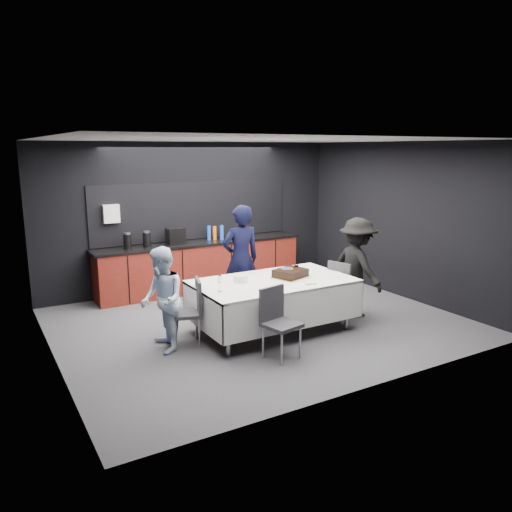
{
  "coord_description": "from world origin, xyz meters",
  "views": [
    {
      "loc": [
        -3.77,
        -6.4,
        2.67
      ],
      "look_at": [
        0.0,
        0.1,
        1.05
      ],
      "focal_mm": 35.0,
      "sensor_mm": 36.0,
      "label": 1
    }
  ],
  "objects_px": {
    "cake_assembly": "(290,273)",
    "chair_near": "(277,317)",
    "chair_left": "(191,307)",
    "person_center": "(241,259)",
    "party_table": "(273,289)",
    "champagne_flute": "(220,280)",
    "person_right": "(357,267)",
    "person_left": "(162,300)",
    "chair_right": "(343,285)",
    "plate_stack": "(241,278)"
  },
  "relations": [
    {
      "from": "cake_assembly",
      "to": "chair_near",
      "type": "distance_m",
      "value": 1.18
    },
    {
      "from": "chair_left",
      "to": "person_center",
      "type": "distance_m",
      "value": 1.59
    },
    {
      "from": "party_table",
      "to": "chair_near",
      "type": "height_order",
      "value": "chair_near"
    },
    {
      "from": "champagne_flute",
      "to": "person_right",
      "type": "height_order",
      "value": "person_right"
    },
    {
      "from": "champagne_flute",
      "to": "person_left",
      "type": "height_order",
      "value": "person_left"
    },
    {
      "from": "chair_right",
      "to": "person_center",
      "type": "distance_m",
      "value": 1.7
    },
    {
      "from": "person_center",
      "to": "person_right",
      "type": "relative_size",
      "value": 1.12
    },
    {
      "from": "person_left",
      "to": "person_right",
      "type": "xyz_separation_m",
      "value": [
        3.22,
        -0.18,
        0.09
      ]
    },
    {
      "from": "party_table",
      "to": "person_center",
      "type": "relative_size",
      "value": 1.29
    },
    {
      "from": "cake_assembly",
      "to": "person_left",
      "type": "bearing_deg",
      "value": 177.59
    },
    {
      "from": "person_right",
      "to": "party_table",
      "type": "bearing_deg",
      "value": 88.24
    },
    {
      "from": "person_center",
      "to": "chair_right",
      "type": "bearing_deg",
      "value": 144.04
    },
    {
      "from": "chair_right",
      "to": "person_center",
      "type": "height_order",
      "value": "person_center"
    },
    {
      "from": "plate_stack",
      "to": "person_left",
      "type": "height_order",
      "value": "person_left"
    },
    {
      "from": "plate_stack",
      "to": "chair_right",
      "type": "relative_size",
      "value": 0.23
    },
    {
      "from": "chair_right",
      "to": "person_right",
      "type": "bearing_deg",
      "value": -7.34
    },
    {
      "from": "party_table",
      "to": "chair_left",
      "type": "relative_size",
      "value": 2.51
    },
    {
      "from": "plate_stack",
      "to": "chair_near",
      "type": "xyz_separation_m",
      "value": [
        0.0,
        -0.99,
        -0.3
      ]
    },
    {
      "from": "plate_stack",
      "to": "chair_right",
      "type": "xyz_separation_m",
      "value": [
        1.75,
        -0.2,
        -0.3
      ]
    },
    {
      "from": "person_center",
      "to": "person_right",
      "type": "distance_m",
      "value": 1.89
    },
    {
      "from": "party_table",
      "to": "person_center",
      "type": "bearing_deg",
      "value": 89.75
    },
    {
      "from": "chair_right",
      "to": "person_center",
      "type": "relative_size",
      "value": 0.52
    },
    {
      "from": "plate_stack",
      "to": "person_left",
      "type": "bearing_deg",
      "value": -177.27
    },
    {
      "from": "cake_assembly",
      "to": "chair_left",
      "type": "height_order",
      "value": "cake_assembly"
    },
    {
      "from": "chair_left",
      "to": "cake_assembly",
      "type": "bearing_deg",
      "value": -3.62
    },
    {
      "from": "plate_stack",
      "to": "person_right",
      "type": "distance_m",
      "value": 2.02
    },
    {
      "from": "champagne_flute",
      "to": "chair_near",
      "type": "bearing_deg",
      "value": -54.26
    },
    {
      "from": "chair_right",
      "to": "person_left",
      "type": "bearing_deg",
      "value": 177.22
    },
    {
      "from": "party_table",
      "to": "person_right",
      "type": "distance_m",
      "value": 1.56
    },
    {
      "from": "champagne_flute",
      "to": "person_right",
      "type": "distance_m",
      "value": 2.5
    },
    {
      "from": "person_center",
      "to": "person_left",
      "type": "xyz_separation_m",
      "value": [
        -1.68,
        -0.9,
        -0.19
      ]
    },
    {
      "from": "chair_right",
      "to": "chair_near",
      "type": "xyz_separation_m",
      "value": [
        -1.74,
        -0.79,
        0.0
      ]
    },
    {
      "from": "person_left",
      "to": "chair_right",
      "type": "bearing_deg",
      "value": 94.36
    },
    {
      "from": "cake_assembly",
      "to": "chair_left",
      "type": "bearing_deg",
      "value": 176.38
    },
    {
      "from": "cake_assembly",
      "to": "person_right",
      "type": "xyz_separation_m",
      "value": [
        1.23,
        -0.09,
        -0.04
      ]
    },
    {
      "from": "chair_right",
      "to": "person_right",
      "type": "height_order",
      "value": "person_right"
    },
    {
      "from": "chair_left",
      "to": "chair_near",
      "type": "distance_m",
      "value": 1.25
    },
    {
      "from": "plate_stack",
      "to": "chair_near",
      "type": "relative_size",
      "value": 0.23
    },
    {
      "from": "party_table",
      "to": "champagne_flute",
      "type": "relative_size",
      "value": 10.36
    },
    {
      "from": "party_table",
      "to": "person_left",
      "type": "relative_size",
      "value": 1.64
    },
    {
      "from": "party_table",
      "to": "plate_stack",
      "type": "height_order",
      "value": "plate_stack"
    },
    {
      "from": "party_table",
      "to": "person_center",
      "type": "distance_m",
      "value": 1.04
    },
    {
      "from": "plate_stack",
      "to": "person_center",
      "type": "bearing_deg",
      "value": 61.48
    },
    {
      "from": "chair_right",
      "to": "person_center",
      "type": "xyz_separation_m",
      "value": [
        -1.29,
        1.05,
        0.36
      ]
    },
    {
      "from": "party_table",
      "to": "person_left",
      "type": "xyz_separation_m",
      "value": [
        -1.67,
        0.1,
        0.07
      ]
    },
    {
      "from": "party_table",
      "to": "plate_stack",
      "type": "relative_size",
      "value": 10.86
    },
    {
      "from": "party_table",
      "to": "cake_assembly",
      "type": "distance_m",
      "value": 0.38
    },
    {
      "from": "chair_near",
      "to": "cake_assembly",
      "type": "bearing_deg",
      "value": 47.77
    },
    {
      "from": "chair_right",
      "to": "person_right",
      "type": "xyz_separation_m",
      "value": [
        0.26,
        -0.03,
        0.27
      ]
    },
    {
      "from": "champagne_flute",
      "to": "person_right",
      "type": "bearing_deg",
      "value": 1.61
    }
  ]
}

